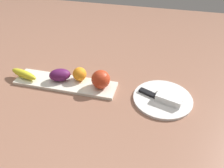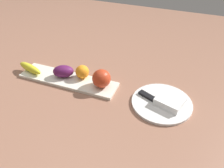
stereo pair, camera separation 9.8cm
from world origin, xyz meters
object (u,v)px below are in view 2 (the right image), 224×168
at_px(orange_near_apple, 82,72).
at_px(dinner_plate, 162,103).
at_px(fruit_tray, 68,80).
at_px(apple, 101,78).
at_px(banana, 30,68).
at_px(knife, 151,98).
at_px(folded_napkin, 170,101).
at_px(grape_bunch, 63,71).

bearing_deg(orange_near_apple, dinner_plate, -5.20).
height_order(fruit_tray, apple, apple).
bearing_deg(banana, orange_near_apple, 25.49).
relative_size(fruit_tray, orange_near_apple, 7.46).
height_order(orange_near_apple, dinner_plate, orange_near_apple).
xyz_separation_m(orange_near_apple, dinner_plate, (0.39, -0.04, -0.04)).
height_order(banana, knife, banana).
bearing_deg(apple, folded_napkin, -1.18).
relative_size(dinner_plate, knife, 1.44).
bearing_deg(apple, knife, -1.39).
bearing_deg(fruit_tray, banana, -176.98).
bearing_deg(grape_bunch, banana, -172.93).
distance_m(fruit_tray, orange_near_apple, 0.08).
bearing_deg(apple, dinner_plate, -1.32).
relative_size(dinner_plate, folded_napkin, 2.37).
xyz_separation_m(fruit_tray, folded_napkin, (0.48, -0.00, 0.02)).
bearing_deg(banana, grape_bunch, 22.68).
height_order(banana, orange_near_apple, orange_near_apple).
distance_m(orange_near_apple, dinner_plate, 0.39).
relative_size(apple, orange_near_apple, 1.31).
relative_size(apple, grape_bunch, 0.85).
distance_m(banana, orange_near_apple, 0.27).
xyz_separation_m(banana, grape_bunch, (0.18, 0.02, 0.01)).
distance_m(apple, orange_near_apple, 0.11).
height_order(grape_bunch, folded_napkin, grape_bunch).
height_order(apple, grape_bunch, apple).
distance_m(fruit_tray, grape_bunch, 0.05).
bearing_deg(dinner_plate, orange_near_apple, 174.80).
distance_m(fruit_tray, knife, 0.40).
bearing_deg(dinner_plate, knife, 179.01).
height_order(dinner_plate, folded_napkin, folded_napkin).
height_order(grape_bunch, dinner_plate, grape_bunch).
relative_size(orange_near_apple, grape_bunch, 0.65).
xyz_separation_m(grape_bunch, folded_napkin, (0.50, -0.01, -0.02)).
distance_m(fruit_tray, banana, 0.20).
relative_size(apple, folded_napkin, 0.79).
relative_size(orange_near_apple, dinner_plate, 0.25).
distance_m(apple, folded_napkin, 0.31).
bearing_deg(knife, apple, -157.89).
xyz_separation_m(apple, grape_bunch, (-0.20, 0.00, -0.01)).
distance_m(apple, knife, 0.23).
distance_m(orange_near_apple, folded_napkin, 0.42).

